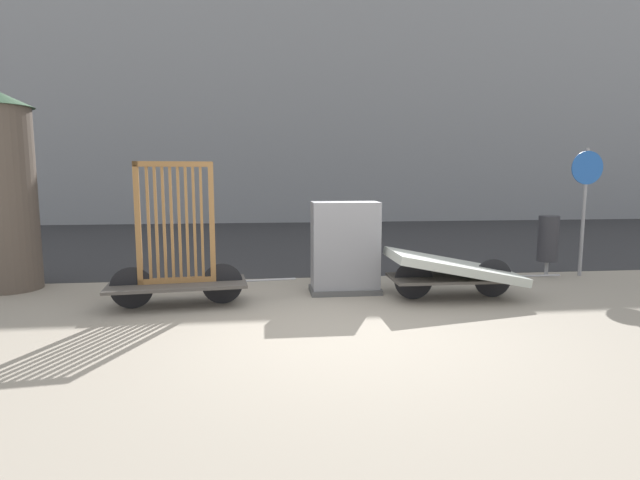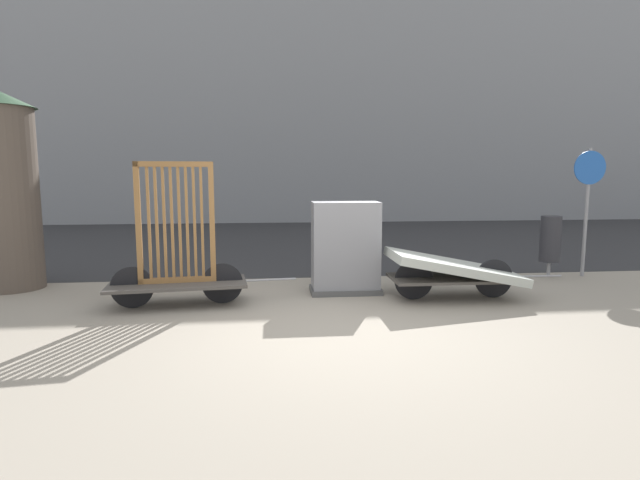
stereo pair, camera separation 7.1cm
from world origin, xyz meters
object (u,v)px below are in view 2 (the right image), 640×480
at_px(utility_cabinet, 345,251).
at_px(sign_post, 588,193).
at_px(trash_bin, 550,239).
at_px(bike_cart_with_mattress, 455,269).
at_px(bike_cart_with_bedframe, 178,261).
at_px(advertising_column, 5,190).

height_order(utility_cabinet, sign_post, sign_post).
xyz_separation_m(utility_cabinet, trash_bin, (3.67, 0.80, 0.02)).
distance_m(bike_cart_with_mattress, utility_cabinet, 1.59).
height_order(bike_cart_with_bedframe, utility_cabinet, bike_cart_with_bedframe).
distance_m(trash_bin, sign_post, 1.01).
bearing_deg(trash_bin, advertising_column, 180.00).
relative_size(bike_cart_with_mattress, sign_post, 1.14).
bearing_deg(advertising_column, sign_post, -0.05).
bearing_deg(utility_cabinet, sign_post, 10.39).
bearing_deg(sign_post, advertising_column, 179.95).
distance_m(bike_cart_with_bedframe, bike_cart_with_mattress, 3.83).
relative_size(trash_bin, sign_post, 0.48).
bearing_deg(advertising_column, bike_cart_with_bedframe, -25.40).
height_order(trash_bin, sign_post, sign_post).
distance_m(bike_cart_with_bedframe, trash_bin, 6.15).
height_order(utility_cabinet, trash_bin, utility_cabinet).
distance_m(sign_post, advertising_column, 9.37).
relative_size(bike_cart_with_bedframe, sign_post, 1.15).
distance_m(utility_cabinet, advertising_column, 5.22).
bearing_deg(bike_cart_with_bedframe, trash_bin, 5.90).
height_order(bike_cart_with_mattress, utility_cabinet, utility_cabinet).
relative_size(utility_cabinet, trash_bin, 1.29).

